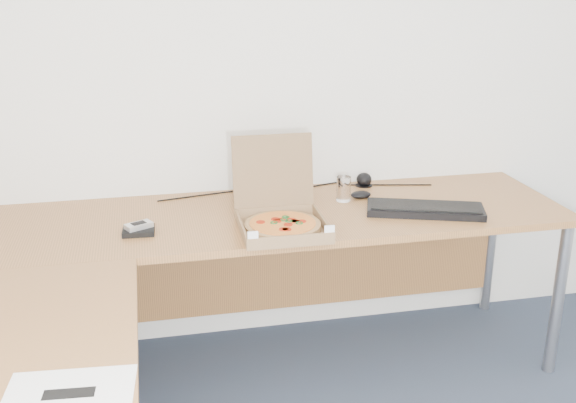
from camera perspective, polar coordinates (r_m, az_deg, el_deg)
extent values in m
cube|color=#A16837|center=(2.86, -1.49, -1.29)|extent=(2.50, 0.70, 0.03)
cylinder|color=gray|center=(3.65, 16.51, -3.61)|extent=(0.05, 0.05, 0.70)
cube|color=olive|center=(2.66, -0.45, -2.43)|extent=(0.33, 0.33, 0.01)
cube|color=olive|center=(2.78, -1.24, 2.22)|extent=(0.33, 0.07, 0.33)
cylinder|color=#B2824D|center=(2.65, -0.45, -2.09)|extent=(0.30, 0.30, 0.02)
cylinder|color=#B02A21|center=(2.65, -0.45, -1.81)|extent=(0.26, 0.26, 0.00)
cylinder|color=white|center=(3.00, 4.65, 1.07)|extent=(0.06, 0.06, 0.11)
cube|color=black|center=(2.91, 11.35, -0.67)|extent=(0.51, 0.32, 0.03)
ellipsoid|color=black|center=(3.05, 6.09, 0.57)|extent=(0.09, 0.06, 0.03)
cube|color=black|center=(2.70, -12.35, -2.40)|extent=(0.13, 0.11, 0.02)
cube|color=#B2B5BA|center=(2.70, -12.33, -1.97)|extent=(0.11, 0.09, 0.02)
cube|color=white|center=(1.80, -17.79, -15.01)|extent=(0.33, 0.24, 0.00)
ellipsoid|color=black|center=(3.22, 6.36, 1.89)|extent=(0.08, 0.08, 0.07)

